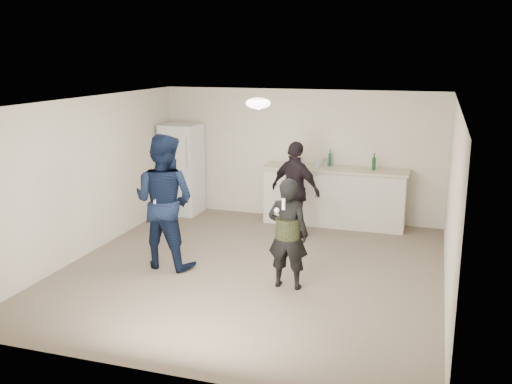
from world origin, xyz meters
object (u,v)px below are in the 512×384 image
(counter, at_px, (334,198))
(shaker, at_px, (325,162))
(woman, at_px, (288,234))
(fridge, at_px, (182,169))
(man, at_px, (164,201))
(spectator, at_px, (295,190))

(counter, bearing_deg, shaker, 161.94)
(shaker, relative_size, woman, 0.11)
(woman, bearing_deg, counter, -90.42)
(fridge, distance_m, woman, 4.28)
(man, bearing_deg, fridge, -65.50)
(counter, height_order, spectator, spectator)
(shaker, bearing_deg, man, -122.02)
(counter, height_order, fridge, fridge)
(counter, xyz_separation_m, woman, (-0.09, -3.14, 0.25))
(woman, bearing_deg, man, -5.93)
(woman, height_order, spectator, spectator)
(shaker, xyz_separation_m, spectator, (-0.31, -1.04, -0.32))
(fridge, height_order, woman, fridge)
(spectator, bearing_deg, shaker, -82.87)
(counter, height_order, woman, woman)
(counter, xyz_separation_m, spectator, (-0.51, -0.98, 0.33))
(woman, relative_size, spectator, 0.91)
(man, height_order, spectator, man)
(fridge, bearing_deg, shaker, 2.73)
(counter, distance_m, man, 3.58)
(man, distance_m, woman, 2.00)
(man, relative_size, woman, 1.31)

